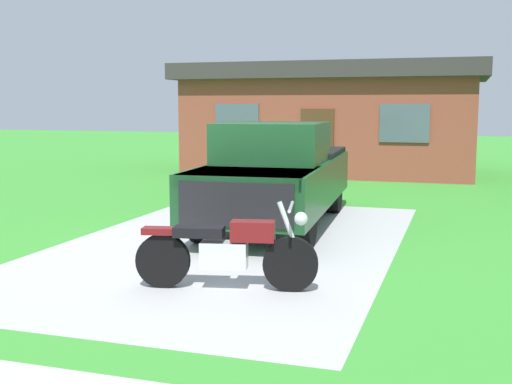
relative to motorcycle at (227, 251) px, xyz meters
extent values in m
plane|color=green|center=(-0.84, 2.42, -0.47)|extent=(80.00, 80.00, 0.00)
cube|color=#B2B2B2|center=(-0.84, 2.42, -0.47)|extent=(5.17, 8.87, 0.01)
cylinder|color=black|center=(0.74, 0.15, -0.14)|extent=(0.67, 0.25, 0.66)
cylinder|color=black|center=(-0.78, -0.16, -0.14)|extent=(0.67, 0.25, 0.66)
cube|color=silver|center=(-0.04, -0.01, -0.05)|extent=(0.60, 0.37, 0.32)
cube|color=maroon|center=(0.30, 0.06, 0.25)|extent=(0.56, 0.36, 0.24)
cube|color=black|center=(-0.33, -0.07, 0.23)|extent=(0.64, 0.39, 0.12)
cube|color=maroon|center=(-0.78, -0.16, 0.23)|extent=(0.51, 0.29, 0.08)
cylinder|color=silver|center=(0.74, 0.15, 0.23)|extent=(0.34, 0.12, 0.77)
cylinder|color=silver|center=(0.74, 0.15, 0.55)|extent=(0.18, 0.69, 0.04)
sphere|color=silver|center=(0.86, 0.18, 0.41)|extent=(0.16, 0.16, 0.16)
cylinder|color=black|center=(0.34, 2.51, -0.05)|extent=(0.35, 0.86, 0.84)
cylinder|color=black|center=(-1.29, 2.41, -0.05)|extent=(0.35, 0.86, 0.84)
cylinder|color=black|center=(0.12, 6.01, -0.05)|extent=(0.35, 0.86, 0.84)
cylinder|color=black|center=(-1.52, 5.90, -0.05)|extent=(0.35, 0.86, 0.84)
cube|color=#194723|center=(-0.59, 4.26, 0.33)|extent=(2.36, 5.72, 0.80)
cube|color=#194723|center=(-0.47, 2.41, 0.63)|extent=(2.02, 2.02, 0.20)
cube|color=#194723|center=(-0.57, 3.86, 1.08)|extent=(1.92, 2.01, 0.70)
cube|color=#3F4C56|center=(-0.52, 3.06, 0.98)|extent=(1.71, 0.27, 0.60)
cube|color=black|center=(-0.69, 5.80, 0.58)|extent=(2.05, 2.52, 0.50)
cube|color=black|center=(-0.41, 1.48, 0.33)|extent=(1.70, 0.21, 0.64)
cube|color=brown|center=(-1.49, 14.33, 1.03)|extent=(9.00, 5.00, 3.00)
cube|color=#383333|center=(-1.49, 14.33, 2.78)|extent=(9.60, 5.60, 0.50)
cube|color=#4C2D19|center=(-1.49, 11.80, 0.58)|extent=(1.00, 0.08, 2.10)
cube|color=#4C5966|center=(-4.01, 11.80, 1.23)|extent=(1.40, 0.06, 1.10)
cube|color=#4C5966|center=(1.03, 11.80, 1.23)|extent=(1.40, 0.06, 1.10)
camera|label=1|loc=(2.64, -7.16, 1.73)|focal=45.63mm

